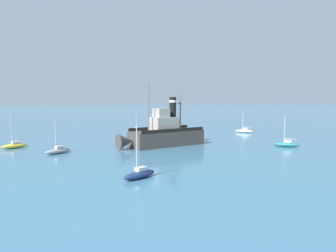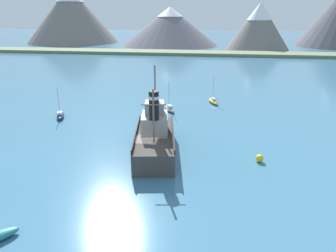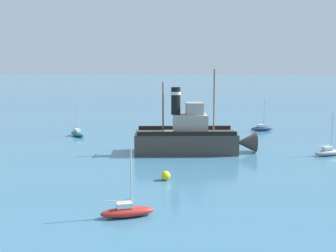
# 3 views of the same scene
# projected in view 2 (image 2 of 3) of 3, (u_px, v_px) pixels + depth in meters

# --- Properties ---
(ground_plane) EXTENTS (600.00, 600.00, 0.00)m
(ground_plane) POSITION_uv_depth(u_px,v_px,m) (147.00, 158.00, 34.31)
(ground_plane) COLOR teal
(mountain_ridge) EXTENTS (197.52, 63.57, 33.23)m
(mountain_ridge) POSITION_uv_depth(u_px,v_px,m) (192.00, 17.00, 158.75)
(mountain_ridge) COLOR slate
(mountain_ridge) RESTS_ON ground
(shoreline_strip) EXTENTS (240.00, 12.00, 1.20)m
(shoreline_strip) POSITION_uv_depth(u_px,v_px,m) (196.00, 53.00, 123.17)
(shoreline_strip) COLOR #6B7A56
(shoreline_strip) RESTS_ON ground
(old_tugboat) EXTENTS (6.24, 14.75, 9.90)m
(old_tugboat) POSITION_uv_depth(u_px,v_px,m) (155.00, 136.00, 35.80)
(old_tugboat) COLOR #423D38
(old_tugboat) RESTS_ON ground
(sailboat_grey) EXTENTS (2.71, 3.88, 4.90)m
(sailboat_grey) POSITION_uv_depth(u_px,v_px,m) (169.00, 108.00, 51.12)
(sailboat_grey) COLOR gray
(sailboat_grey) RESTS_ON ground
(sailboat_navy) EXTENTS (2.51, 3.93, 4.90)m
(sailboat_navy) POSITION_uv_depth(u_px,v_px,m) (60.00, 115.00, 47.67)
(sailboat_navy) COLOR navy
(sailboat_navy) RESTS_ON ground
(sailboat_yellow) EXTENTS (2.42, 3.94, 4.90)m
(sailboat_yellow) POSITION_uv_depth(u_px,v_px,m) (213.00, 101.00, 55.49)
(sailboat_yellow) COLOR gold
(sailboat_yellow) RESTS_ON ground
(mooring_buoy) EXTENTS (0.87, 0.87, 0.87)m
(mooring_buoy) POSITION_uv_depth(u_px,v_px,m) (260.00, 158.00, 33.43)
(mooring_buoy) COLOR yellow
(mooring_buoy) RESTS_ON ground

